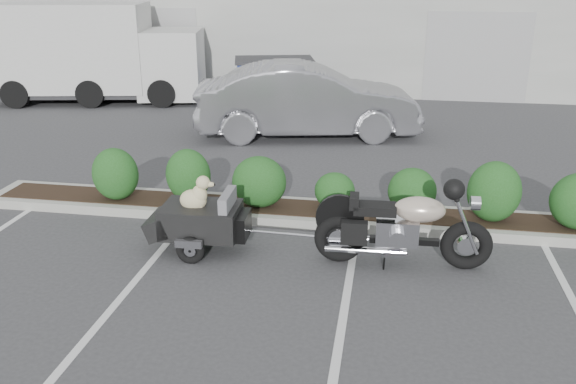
% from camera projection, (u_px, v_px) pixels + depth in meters
% --- Properties ---
extents(ground, '(90.00, 90.00, 0.00)m').
position_uv_depth(ground, '(254.00, 280.00, 7.81)').
color(ground, '#38383A').
rests_on(ground, ground).
extents(planter_kerb, '(12.00, 1.00, 0.15)m').
position_uv_depth(planter_kerb, '(346.00, 216.00, 9.66)').
color(planter_kerb, '#9E9E93').
rests_on(planter_kerb, ground).
extents(building, '(26.00, 10.00, 4.00)m').
position_uv_depth(building, '(353.00, 18.00, 22.84)').
color(building, '#9EA099').
rests_on(building, ground).
extents(motorcycle, '(2.36, 0.80, 1.35)m').
position_uv_depth(motorcycle, '(403.00, 228.00, 8.03)').
color(motorcycle, black).
rests_on(motorcycle, ground).
extents(pet_trailer, '(1.88, 1.05, 1.12)m').
position_uv_depth(pet_trailer, '(200.00, 219.00, 8.51)').
color(pet_trailer, black).
rests_on(pet_trailer, ground).
extents(sedan, '(5.42, 2.81, 1.70)m').
position_uv_depth(sedan, '(307.00, 100.00, 14.25)').
color(sedan, '#9E9EA5').
rests_on(sedan, ground).
extents(dumpster, '(2.44, 1.94, 1.41)m').
position_uv_depth(dumpster, '(274.00, 84.00, 17.02)').
color(dumpster, navy).
rests_on(dumpster, ground).
extents(delivery_truck, '(6.43, 3.13, 2.82)m').
position_uv_depth(delivery_truck, '(101.00, 55.00, 17.91)').
color(delivery_truck, beige).
rests_on(delivery_truck, ground).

